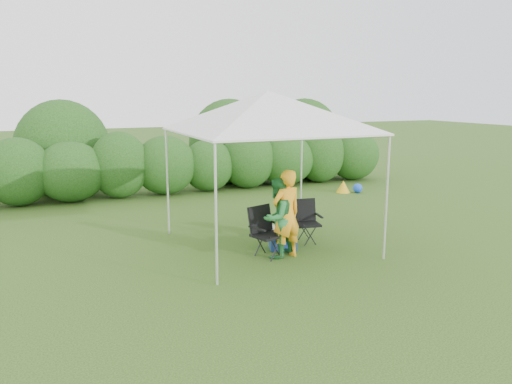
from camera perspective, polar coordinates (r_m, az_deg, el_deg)
name	(u,v)px	position (r m, az deg, el deg)	size (l,w,h in m)	color
ground	(279,253)	(8.92, 2.66, -6.95)	(70.00, 70.00, 0.00)	#395B1C
hedge	(193,164)	(14.30, -7.27, 3.24)	(12.79, 1.53, 1.80)	#26541A
canopy	(268,112)	(8.94, 1.39, 9.17)	(3.10, 3.10, 2.83)	silver
chair_right	(306,218)	(9.52, 5.74, -2.97)	(0.56, 0.52, 0.81)	black
chair_left	(265,228)	(8.61, 1.02, -4.18)	(0.64, 0.61, 0.88)	black
man	(286,214)	(8.50, 3.48, -2.54)	(0.56, 0.37, 1.53)	#FCA01C
woman	(278,218)	(8.53, 2.49, -2.96)	(0.67, 0.52, 1.39)	#277839
cooler	(283,238)	(9.09, 3.08, -5.25)	(0.58, 0.49, 0.41)	navy
bottle	(287,221)	(9.00, 3.56, -3.34)	(0.06, 0.06, 0.22)	#592D0C
lawn_toy	(347,187)	(14.47, 10.35, 0.56)	(0.67, 0.56, 0.34)	gold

